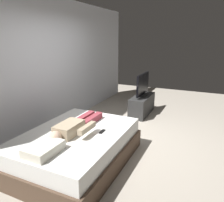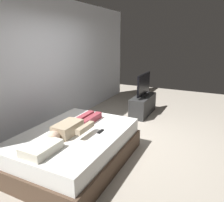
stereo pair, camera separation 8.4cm
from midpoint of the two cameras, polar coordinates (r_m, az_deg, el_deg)
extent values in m
plane|color=#ADA393|center=(4.26, 5.19, -11.17)|extent=(10.00, 10.00, 0.00)
cube|color=silver|center=(5.10, -12.90, 9.59)|extent=(6.40, 0.10, 2.80)
cube|color=brown|center=(3.66, -8.99, -13.62)|extent=(2.06, 1.50, 0.30)
cube|color=white|center=(3.53, -9.19, -9.82)|extent=(1.98, 1.42, 0.24)
cube|color=silver|center=(2.97, -17.40, -11.84)|extent=(0.48, 0.34, 0.12)
cube|color=tan|center=(3.40, -10.92, -7.12)|extent=(0.48, 0.28, 0.18)
sphere|color=beige|center=(3.17, -14.53, -9.17)|extent=(0.18, 0.18, 0.18)
cube|color=#993842|center=(3.78, -5.01, -4.98)|extent=(0.60, 0.11, 0.11)
cube|color=#993842|center=(3.86, -7.05, -4.58)|extent=(0.60, 0.11, 0.11)
cube|color=tan|center=(3.28, -6.37, -7.05)|extent=(0.40, 0.08, 0.08)
cube|color=black|center=(3.43, -2.33, -8.04)|extent=(0.15, 0.04, 0.02)
cube|color=#2D2D2D|center=(5.78, 8.57, -1.09)|extent=(1.10, 0.40, 0.50)
cube|color=black|center=(5.71, 8.69, 1.55)|extent=(0.32, 0.20, 0.05)
cube|color=black|center=(5.64, 8.82, 4.45)|extent=(0.88, 0.05, 0.54)
camera|label=1|loc=(0.04, -89.47, 0.16)|focal=34.58mm
camera|label=2|loc=(0.04, 90.53, -0.16)|focal=34.58mm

